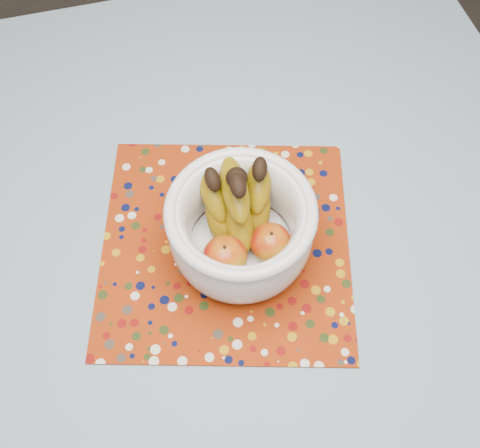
# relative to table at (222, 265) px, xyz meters

# --- Properties ---
(table) EXTENTS (1.20, 1.20, 0.75)m
(table) POSITION_rel_table_xyz_m (0.00, 0.00, 0.00)
(table) COLOR brown
(table) RESTS_ON ground
(tablecloth) EXTENTS (1.32, 1.32, 0.01)m
(tablecloth) POSITION_rel_table_xyz_m (0.00, 0.00, 0.08)
(tablecloth) COLOR slate
(tablecloth) RESTS_ON table
(placemat) EXTENTS (0.51, 0.51, 0.00)m
(placemat) POSITION_rel_table_xyz_m (0.01, -0.00, 0.09)
(placemat) COLOR maroon
(placemat) RESTS_ON tablecloth
(fruit_bowl) EXTENTS (0.23, 0.24, 0.19)m
(fruit_bowl) POSITION_rel_table_xyz_m (0.03, -0.01, 0.17)
(fruit_bowl) COLOR silver
(fruit_bowl) RESTS_ON placemat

